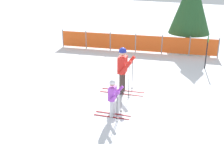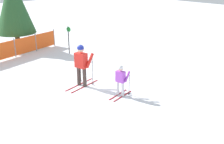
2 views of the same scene
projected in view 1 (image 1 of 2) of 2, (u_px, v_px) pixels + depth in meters
The scene contains 6 objects.
ground_plane at pixel (121, 89), 10.69m from camera, with size 60.00×60.00×0.00m, color white.
skier_adult at pixel (123, 66), 10.02m from camera, with size 1.65×0.79×1.71m.
skier_child at pixel (113, 95), 8.47m from camera, with size 1.16×0.57×1.20m.
safety_fence at pixel (136, 43), 15.26m from camera, with size 8.43×1.83×1.03m.
conifer_far at pixel (191, 2), 15.24m from camera, with size 2.28×2.28×4.23m.
trail_marker at pixel (207, 49), 12.55m from camera, with size 0.09×0.28×1.52m.
Camera 1 is at (4.08, -8.94, 4.28)m, focal length 45.00 mm.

